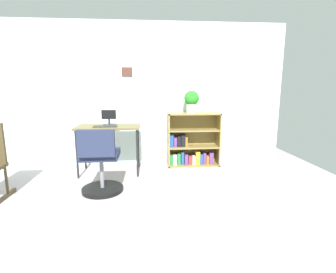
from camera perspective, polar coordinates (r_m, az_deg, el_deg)
name	(u,v)px	position (r m, az deg, el deg)	size (l,w,h in m)	color
ground_plane	(120,229)	(2.56, -10.89, -19.76)	(6.24, 6.24, 0.00)	#A19499
wall_back	(131,95)	(4.35, -8.44, 9.21)	(5.20, 0.12, 2.36)	silver
desk	(109,130)	(3.94, -13.24, 1.42)	(0.95, 0.55, 0.74)	brown
monitor	(109,118)	(4.01, -13.20, 4.01)	(0.22, 0.19, 0.23)	#262628
keyboard	(105,126)	(3.81, -13.98, 2.24)	(0.34, 0.13, 0.02)	#2C2B29
office_chair	(101,165)	(3.24, -15.00, -6.24)	(0.52, 0.54, 0.84)	black
bookshelf_low	(192,142)	(4.31, 5.40, -1.35)	(0.87, 0.30, 0.90)	olive
potted_plant_on_shelf	(192,100)	(4.16, 5.34, 8.13)	(0.24, 0.24, 0.37)	#B7B2A8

